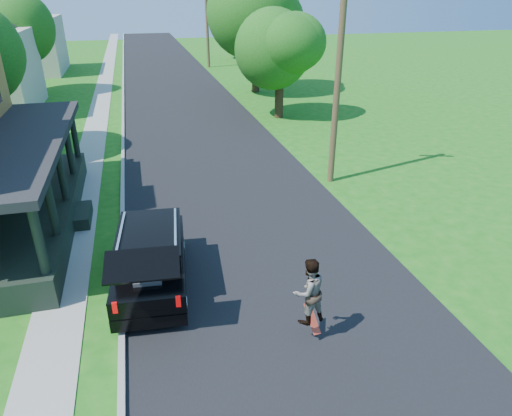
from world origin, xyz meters
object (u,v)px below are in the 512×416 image
object	(u,v)px
skateboarder	(309,291)
utility_pole_near	(339,64)
tree_right_near	(280,45)
black_suv	(151,259)

from	to	relation	value
skateboarder	utility_pole_near	distance (m)	10.50
skateboarder	tree_right_near	distance (m)	20.51
tree_right_near	utility_pole_near	world-z (taller)	utility_pole_near
tree_right_near	utility_pole_near	xyz separation A→B (m)	(-0.97, -10.68, 0.47)
skateboarder	utility_pole_near	bearing A→B (deg)	-129.55
utility_pole_near	black_suv	bearing A→B (deg)	-123.55
black_suv	utility_pole_near	size ratio (longest dim) A/B	0.51
black_suv	tree_right_near	world-z (taller)	tree_right_near
tree_right_near	utility_pole_near	size ratio (longest dim) A/B	0.72
skateboarder	utility_pole_near	size ratio (longest dim) A/B	0.17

